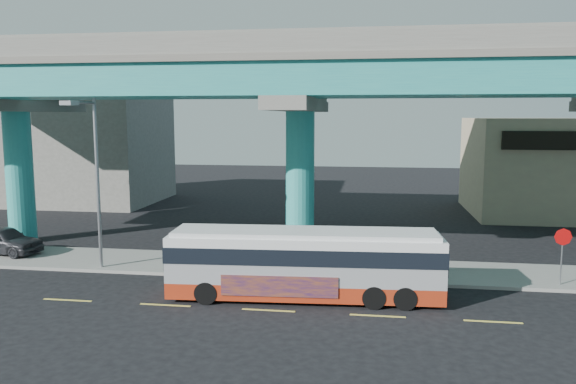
# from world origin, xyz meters

# --- Properties ---
(ground) EXTENTS (120.00, 120.00, 0.00)m
(ground) POSITION_xyz_m (0.00, 0.00, 0.00)
(ground) COLOR black
(ground) RESTS_ON ground
(sidewalk) EXTENTS (70.00, 4.00, 0.15)m
(sidewalk) POSITION_xyz_m (0.00, 5.50, 0.07)
(sidewalk) COLOR gray
(sidewalk) RESTS_ON ground
(lane_markings) EXTENTS (58.00, 0.12, 0.01)m
(lane_markings) POSITION_xyz_m (-0.00, -0.30, 0.01)
(lane_markings) COLOR #D8C64C
(lane_markings) RESTS_ON ground
(viaduct) EXTENTS (52.00, 12.40, 11.70)m
(viaduct) POSITION_xyz_m (-0.00, 9.11, 9.14)
(viaduct) COLOR teal
(viaduct) RESTS_ON ground
(building_beige) EXTENTS (14.00, 10.23, 7.00)m
(building_beige) POSITION_xyz_m (18.00, 22.98, 3.51)
(building_beige) COLOR tan
(building_beige) RESTS_ON ground
(building_concrete) EXTENTS (12.00, 10.00, 9.00)m
(building_concrete) POSITION_xyz_m (-20.00, 24.00, 4.50)
(building_concrete) COLOR gray
(building_concrete) RESTS_ON ground
(transit_bus) EXTENTS (10.81, 2.94, 2.74)m
(transit_bus) POSITION_xyz_m (1.16, 1.28, 1.50)
(transit_bus) COLOR #A52C13
(transit_bus) RESTS_ON ground
(parked_car) EXTENTS (2.98, 4.70, 1.42)m
(parked_car) POSITION_xyz_m (-14.93, 5.69, 0.86)
(parked_car) COLOR #2E2F33
(parked_car) RESTS_ON sidewalk
(street_lamp) EXTENTS (0.50, 2.54, 7.80)m
(street_lamp) POSITION_xyz_m (-8.74, 3.44, 5.21)
(street_lamp) COLOR gray
(street_lamp) RESTS_ON sidewalk
(stop_sign) EXTENTS (0.72, 0.10, 2.40)m
(stop_sign) POSITION_xyz_m (11.60, 4.18, 1.87)
(stop_sign) COLOR gray
(stop_sign) RESTS_ON sidewalk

